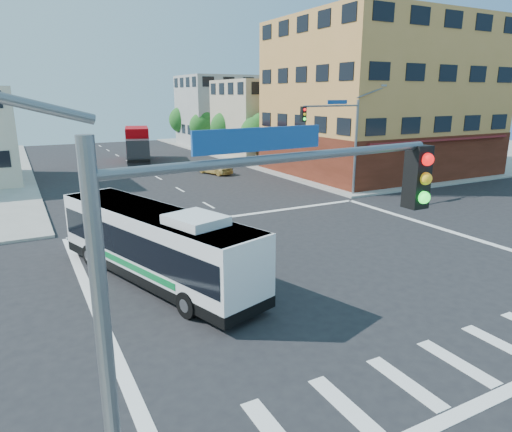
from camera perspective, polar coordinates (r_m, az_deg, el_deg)
ground at (r=20.54m, az=8.00°, el=-6.21°), size 120.00×120.00×0.00m
sidewalk_ne at (r=68.90m, az=14.70°, el=8.41°), size 50.00×50.00×0.15m
corner_building_ne at (r=46.22m, az=15.17°, el=12.63°), size 18.10×15.44×14.00m
building_east_near at (r=57.04m, az=1.92°, el=12.08°), size 12.06×10.06×9.00m
building_east_far at (r=69.49m, az=-3.99°, el=12.99°), size 12.06×10.06×10.00m
signal_mast_ne at (r=33.21m, az=10.36°, el=10.61°), size 7.91×1.13×8.07m
signal_mast_sw at (r=5.82m, az=-1.78°, el=-9.25°), size 7.91×1.01×8.07m
street_tree_a at (r=49.35m, az=0.27°, el=10.58°), size 3.60×3.60×5.53m
street_tree_b at (r=56.49m, az=-3.65°, el=11.27°), size 3.80×3.80×5.79m
street_tree_c at (r=63.86m, az=-6.68°, el=11.36°), size 3.40×3.40×5.29m
street_tree_d at (r=71.34m, az=-9.10°, el=11.98°), size 4.00×4.00×6.03m
transit_bus at (r=18.74m, az=-12.56°, el=-3.36°), size 5.56×11.18×3.25m
box_truck at (r=53.94m, az=-14.58°, el=8.58°), size 4.21×8.60×3.72m
parked_car at (r=43.96m, az=-5.19°, el=6.15°), size 2.81×4.28×1.35m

